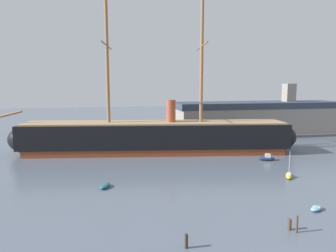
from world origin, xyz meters
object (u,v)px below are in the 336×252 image
Objects in this scene: motorboat_alongside_stern at (267,158)px; mooring_piling_nearest at (297,224)px; mooring_piling_left_pair at (186,241)px; sailboat_mid_right at (289,175)px; dinghy_foreground_right at (316,208)px; dinghy_mid_left at (105,186)px; mooring_piling_right_pair at (289,224)px; motorboat_distant_centre at (166,137)px; dockside_warehouse_right at (258,118)px; tall_ship at (155,137)px.

motorboat_alongside_stern is 1.92× the size of mooring_piling_nearest.
sailboat_mid_right is at bearing 38.61° from mooring_piling_left_pair.
dinghy_mid_left is at bearing 152.00° from dinghy_foreground_right.
sailboat_mid_right is 3.63× the size of mooring_piling_right_pair.
mooring_piling_left_pair is (-25.96, -30.62, 0.24)m from motorboat_alongside_stern.
motorboat_distant_centre is (17.62, 40.01, 0.31)m from dinghy_mid_left.
dockside_warehouse_right is at bearing 56.86° from mooring_piling_left_pair.
tall_ship is 16.23× the size of motorboat_distant_centre.
tall_ship is at bearing 62.96° from dinghy_mid_left.
mooring_piling_left_pair is at bearing -130.29° from motorboat_alongside_stern.
mooring_piling_nearest is at bearing -114.29° from dockside_warehouse_right.
tall_ship is 1.28× the size of dockside_warehouse_right.
mooring_piling_right_pair is (8.60, -41.38, -3.20)m from tall_ship.
dinghy_mid_left is 0.64× the size of sailboat_mid_right.
motorboat_alongside_stern is 0.06× the size of dockside_warehouse_right.
mooring_piling_left_pair is (8.00, -19.79, 0.42)m from dinghy_mid_left.
sailboat_mid_right reaches higher than dinghy_foreground_right.
mooring_piling_left_pair reaches higher than dinghy_mid_left.
mooring_piling_right_pair is (-6.56, -4.07, 0.36)m from dinghy_foreground_right.
mooring_piling_nearest is at bearing -120.79° from sailboat_mid_right.
motorboat_alongside_stern is (22.22, -12.18, -3.33)m from tall_ship.
dinghy_foreground_right is 0.69× the size of motorboat_alongside_stern.
dockside_warehouse_right is at bearing 65.71° from mooring_piling_nearest.
mooring_piling_nearest reaches higher than motorboat_alongside_stern.
sailboat_mid_right is 0.08× the size of dockside_warehouse_right.
motorboat_distant_centre is 3.58× the size of mooring_piling_right_pair.
mooring_piling_nearest is at bearing 3.14° from mooring_piling_left_pair.
mooring_piling_left_pair is at bearing -95.00° from tall_ship.
tall_ship reaches higher than dockside_warehouse_right.
motorboat_alongside_stern is 2.49× the size of mooring_piling_left_pair.
mooring_piling_nearest is at bearing -42.61° from dinghy_mid_left.
dinghy_mid_left is (-26.90, 14.31, 0.04)m from dinghy_foreground_right.
motorboat_distant_centre is 58.45m from mooring_piling_right_pair.
tall_ship is 40.43m from dinghy_foreground_right.
sailboat_mid_right is (31.54, -0.99, 0.07)m from dinghy_mid_left.
mooring_piling_nearest is 12.78m from mooring_piling_left_pair.
tall_ship is 43.15m from mooring_piling_nearest.
dinghy_foreground_right is 0.55× the size of sailboat_mid_right.
sailboat_mid_right is (19.80, -23.99, -3.45)m from tall_ship.
tall_ship is 42.39m from mooring_piling_right_pair.
tall_ship is 31.30m from sailboat_mid_right.
dinghy_foreground_right is 1.72× the size of mooring_piling_left_pair.
tall_ship is 38.28× the size of mooring_piling_nearest.
motorboat_alongside_stern is at bearing 78.46° from sailboat_mid_right.
mooring_piling_right_pair is at bearing -114.87° from dockside_warehouse_right.
dinghy_mid_left is 1.98× the size of mooring_piling_left_pair.
sailboat_mid_right is at bearing -1.79° from dinghy_mid_left.
motorboat_distant_centre is (-16.33, 29.19, 0.13)m from motorboat_alongside_stern.
dinghy_foreground_right is 0.56× the size of motorboat_distant_centre.
dockside_warehouse_right reaches higher than mooring_piling_left_pair.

